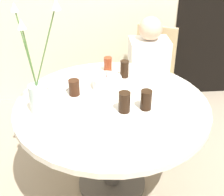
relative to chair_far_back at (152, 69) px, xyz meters
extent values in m
plane|color=gray|center=(-0.47, -0.94, -0.50)|extent=(16.00, 16.00, 0.00)
cube|color=black|center=(0.75, 0.37, 0.53)|extent=(0.90, 0.01, 2.05)
cylinder|color=silver|center=(-0.47, -0.94, 0.21)|extent=(1.26, 1.26, 0.04)
cylinder|color=#4C4742|center=(-0.47, -0.94, -0.14)|extent=(0.11, 0.11, 0.66)
cylinder|color=#4C4742|center=(-0.47, -0.94, -0.48)|extent=(0.50, 0.50, 0.03)
cube|color=tan|center=(-0.04, -0.07, -0.09)|extent=(0.54, 0.54, 0.04)
cube|color=tan|center=(0.05, 0.09, 0.16)|extent=(0.36, 0.20, 0.46)
cylinder|color=tan|center=(-0.26, -0.15, -0.30)|extent=(0.03, 0.03, 0.39)
cylinder|color=tan|center=(0.04, -0.30, -0.30)|extent=(0.03, 0.03, 0.39)
cylinder|color=tan|center=(-0.11, 0.16, -0.30)|extent=(0.03, 0.03, 0.39)
cylinder|color=tan|center=(0.19, 0.00, -0.30)|extent=(0.03, 0.03, 0.39)
cylinder|color=white|center=(-0.48, -0.72, 0.27)|extent=(0.20, 0.20, 0.08)
cylinder|color=#E54C4C|center=(-0.48, -0.72, 0.34)|extent=(0.01, 0.01, 0.04)
cylinder|color=#B2C6C1|center=(-0.92, -0.99, 0.33)|extent=(0.11, 0.11, 0.18)
cylinder|color=#4C7538|center=(-0.93, -1.01, 0.61)|extent=(0.03, 0.05, 0.39)
cone|color=silver|center=(-0.95, -1.03, 0.81)|extent=(0.05, 0.05, 0.05)
cylinder|color=#4C7538|center=(-0.96, -0.96, 0.64)|extent=(0.08, 0.08, 0.45)
cone|color=silver|center=(-0.99, -0.92, 0.86)|extent=(0.05, 0.05, 0.05)
cylinder|color=#4C7538|center=(-0.84, -1.01, 0.66)|extent=(0.17, 0.04, 0.48)
cone|color=silver|center=(-0.76, -1.02, 0.90)|extent=(0.05, 0.05, 0.06)
cylinder|color=white|center=(-0.84, -0.69, 0.24)|extent=(0.18, 0.18, 0.01)
cylinder|color=black|center=(-0.40, -1.04, 0.30)|extent=(0.07, 0.07, 0.13)
cylinder|color=maroon|center=(-0.46, -0.46, 0.29)|extent=(0.06, 0.06, 0.11)
cylinder|color=black|center=(-0.26, -1.02, 0.30)|extent=(0.07, 0.07, 0.13)
cylinder|color=#33190C|center=(-0.71, -0.80, 0.29)|extent=(0.07, 0.07, 0.11)
cylinder|color=black|center=(-0.34, -0.57, 0.30)|extent=(0.06, 0.06, 0.13)
cube|color=#383333|center=(-0.07, -0.14, -0.28)|extent=(0.31, 0.24, 0.43)
cube|color=white|center=(-0.07, -0.14, 0.14)|extent=(0.34, 0.24, 0.42)
sphere|color=#D1A889|center=(-0.07, -0.14, 0.45)|extent=(0.20, 0.20, 0.20)
camera|label=1|loc=(-0.62, -2.64, 1.32)|focal=50.00mm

